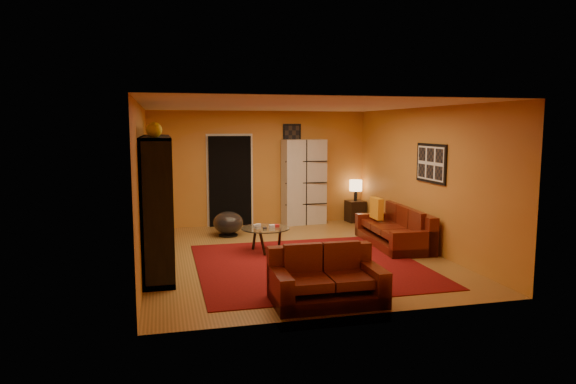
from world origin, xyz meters
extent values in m
plane|color=brown|center=(0.00, 0.00, 0.00)|extent=(6.00, 6.00, 0.00)
plane|color=white|center=(0.00, 0.00, 2.60)|extent=(6.00, 6.00, 0.00)
plane|color=#C2762A|center=(0.00, 3.00, 1.30)|extent=(6.00, 0.00, 6.00)
plane|color=#C2762A|center=(0.00, -3.00, 1.30)|extent=(6.00, 0.00, 6.00)
plane|color=#C2762A|center=(-2.50, 0.00, 1.30)|extent=(0.00, 6.00, 6.00)
plane|color=#C2762A|center=(2.50, 0.00, 1.30)|extent=(0.00, 6.00, 6.00)
cube|color=#56090B|center=(0.10, -0.70, 0.01)|extent=(3.60, 3.60, 0.01)
cube|color=black|center=(-0.70, 2.96, 1.02)|extent=(0.95, 0.10, 2.04)
cube|color=black|center=(2.48, -0.30, 1.60)|extent=(0.03, 1.00, 0.70)
cube|color=black|center=(0.75, 2.98, 2.05)|extent=(0.42, 0.03, 0.52)
cube|color=black|center=(-2.27, 0.00, 1.05)|extent=(0.45, 3.00, 2.10)
imported|color=black|center=(-2.23, 0.08, 0.97)|extent=(0.87, 0.11, 0.50)
cube|color=#4C120A|center=(2.05, 0.27, 0.16)|extent=(0.96, 2.10, 0.32)
cube|color=#4C120A|center=(2.38, 0.26, 0.42)|extent=(0.30, 2.06, 0.85)
cube|color=#4C120A|center=(2.00, -0.66, 0.31)|extent=(0.85, 0.23, 0.62)
cube|color=#4C120A|center=(2.10, 1.21, 0.31)|extent=(0.85, 0.23, 0.62)
cube|color=#4C120A|center=(1.98, -0.29, 0.47)|extent=(0.65, 0.58, 0.12)
cube|color=#4C120A|center=(2.01, 0.28, 0.47)|extent=(0.65, 0.58, 0.12)
cube|color=#4C120A|center=(2.04, 0.84, 0.47)|extent=(0.65, 0.58, 0.12)
cube|color=#4C120A|center=(-0.18, -2.50, 0.16)|extent=(1.42, 0.86, 0.32)
cube|color=#4C120A|center=(-0.18, -2.17, 0.42)|extent=(1.41, 0.19, 0.85)
cube|color=#4C120A|center=(0.44, -2.51, 0.31)|extent=(0.19, 0.85, 0.62)
cube|color=#4C120A|center=(-0.80, -2.49, 0.31)|extent=(0.19, 0.85, 0.62)
cube|color=#4C120A|center=(0.08, -2.54, 0.47)|extent=(0.51, 0.63, 0.12)
cube|color=#4C120A|center=(-0.44, -2.54, 0.47)|extent=(0.51, 0.63, 0.12)
cube|color=orange|center=(1.95, 0.84, 0.63)|extent=(0.12, 0.42, 0.42)
cylinder|color=silver|center=(-0.41, 0.33, 0.44)|extent=(0.87, 0.87, 0.02)
cylinder|color=black|center=(-0.15, 0.37, 0.22)|extent=(0.05, 0.05, 0.42)
cylinder|color=black|center=(-0.58, 0.55, 0.22)|extent=(0.05, 0.05, 0.42)
cylinder|color=black|center=(-0.52, 0.08, 0.22)|extent=(0.05, 0.05, 0.42)
cube|color=beige|center=(0.99, 2.80, 0.98)|extent=(1.02, 0.53, 1.96)
cylinder|color=black|center=(-0.89, 1.85, 0.02)|extent=(0.44, 0.44, 0.03)
cylinder|color=black|center=(-0.89, 1.85, 0.10)|extent=(0.06, 0.06, 0.15)
ellipsoid|color=#3A3433|center=(-0.89, 1.85, 0.28)|extent=(0.62, 0.62, 0.46)
cube|color=black|center=(2.25, 2.75, 0.25)|extent=(0.43, 0.43, 0.50)
cylinder|color=black|center=(2.25, 2.75, 0.62)|extent=(0.08, 0.08, 0.24)
cylinder|color=#FFCF8C|center=(2.25, 2.75, 0.87)|extent=(0.30, 0.30, 0.26)
camera|label=1|loc=(-2.19, -8.55, 2.26)|focal=32.00mm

